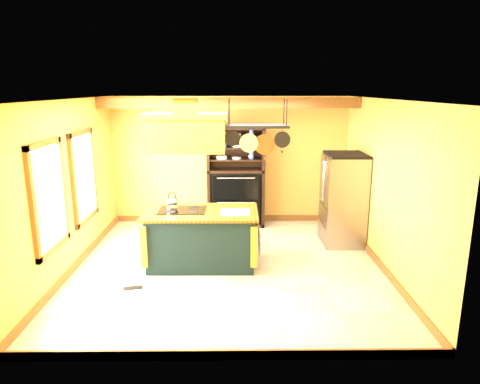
{
  "coord_description": "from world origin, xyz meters",
  "views": [
    {
      "loc": [
        0.12,
        -6.56,
        2.88
      ],
      "look_at": [
        0.19,
        0.3,
        1.19
      ],
      "focal_mm": 32.0,
      "sensor_mm": 36.0,
      "label": 1
    }
  ],
  "objects_px": {
    "kitchen_island": "(201,237)",
    "refrigerator": "(343,201)",
    "hutch": "(236,186)",
    "range_hood": "(186,130)",
    "pot_rack": "(257,132)"
  },
  "relations": [
    {
      "from": "range_hood",
      "to": "refrigerator",
      "type": "relative_size",
      "value": 0.77
    },
    {
      "from": "kitchen_island",
      "to": "hutch",
      "type": "height_order",
      "value": "hutch"
    },
    {
      "from": "pot_rack",
      "to": "hutch",
      "type": "height_order",
      "value": "pot_rack"
    },
    {
      "from": "kitchen_island",
      "to": "refrigerator",
      "type": "distance_m",
      "value": 2.78
    },
    {
      "from": "pot_rack",
      "to": "refrigerator",
      "type": "bearing_deg",
      "value": 31.22
    },
    {
      "from": "refrigerator",
      "to": "hutch",
      "type": "height_order",
      "value": "hutch"
    },
    {
      "from": "pot_rack",
      "to": "refrigerator",
      "type": "distance_m",
      "value": 2.39
    },
    {
      "from": "range_hood",
      "to": "pot_rack",
      "type": "relative_size",
      "value": 1.25
    },
    {
      "from": "pot_rack",
      "to": "range_hood",
      "type": "bearing_deg",
      "value": -179.86
    },
    {
      "from": "kitchen_island",
      "to": "range_hood",
      "type": "bearing_deg",
      "value": -179.36
    },
    {
      "from": "pot_rack",
      "to": "refrigerator",
      "type": "xyz_separation_m",
      "value": [
        1.66,
        1.01,
        -1.39
      ]
    },
    {
      "from": "range_hood",
      "to": "pot_rack",
      "type": "bearing_deg",
      "value": 0.14
    },
    {
      "from": "range_hood",
      "to": "pot_rack",
      "type": "distance_m",
      "value": 1.1
    },
    {
      "from": "kitchen_island",
      "to": "hutch",
      "type": "bearing_deg",
      "value": 75.58
    },
    {
      "from": "pot_rack",
      "to": "kitchen_island",
      "type": "bearing_deg",
      "value": -179.88
    }
  ]
}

